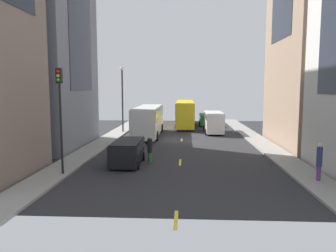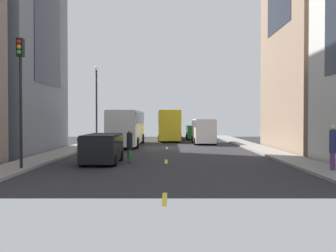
{
  "view_description": "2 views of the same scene",
  "coord_description": "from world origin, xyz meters",
  "px_view_note": "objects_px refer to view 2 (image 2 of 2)",
  "views": [
    {
      "loc": [
        0.36,
        -33.74,
        5.35
      ],
      "look_at": [
        -1.54,
        1.59,
        1.29
      ],
      "focal_mm": 34.58,
      "sensor_mm": 36.0,
      "label": 1
    },
    {
      "loc": [
        0.11,
        -32.92,
        2.6
      ],
      "look_at": [
        -0.05,
        0.97,
        1.94
      ],
      "focal_mm": 39.55,
      "sensor_mm": 36.0,
      "label": 2
    }
  ],
  "objects_px": {
    "traffic_light_near_corner": "(22,79)",
    "streetcar_yellow": "(171,123)",
    "pedestrian_crossing_mid": "(335,146)",
    "car_green_0": "(196,131)",
    "car_black_1": "(104,146)",
    "city_bus_white": "(129,125)",
    "pedestrian_crossing_near": "(131,145)",
    "delivery_van_white": "(205,129)"
  },
  "relations": [
    {
      "from": "traffic_light_near_corner",
      "to": "streetcar_yellow",
      "type": "bearing_deg",
      "value": 74.91
    },
    {
      "from": "pedestrian_crossing_mid",
      "to": "traffic_light_near_corner",
      "type": "relative_size",
      "value": 0.34
    },
    {
      "from": "car_green_0",
      "to": "car_black_1",
      "type": "distance_m",
      "value": 25.76
    },
    {
      "from": "city_bus_white",
      "to": "car_black_1",
      "type": "xyz_separation_m",
      "value": [
        0.13,
        -14.18,
        -1.0
      ]
    },
    {
      "from": "pedestrian_crossing_near",
      "to": "car_black_1",
      "type": "bearing_deg",
      "value": -96.97
    },
    {
      "from": "pedestrian_crossing_mid",
      "to": "city_bus_white",
      "type": "bearing_deg",
      "value": 146.01
    },
    {
      "from": "streetcar_yellow",
      "to": "traffic_light_near_corner",
      "type": "distance_m",
      "value": 28.98
    },
    {
      "from": "city_bus_white",
      "to": "car_green_0",
      "type": "relative_size",
      "value": 2.74
    },
    {
      "from": "car_green_0",
      "to": "city_bus_white",
      "type": "bearing_deg",
      "value": -124.27
    },
    {
      "from": "city_bus_white",
      "to": "traffic_light_near_corner",
      "type": "height_order",
      "value": "traffic_light_near_corner"
    },
    {
      "from": "delivery_van_white",
      "to": "traffic_light_near_corner",
      "type": "bearing_deg",
      "value": -118.64
    },
    {
      "from": "car_black_1",
      "to": "traffic_light_near_corner",
      "type": "xyz_separation_m",
      "value": [
        -3.48,
        -3.28,
        3.58
      ]
    },
    {
      "from": "pedestrian_crossing_mid",
      "to": "traffic_light_near_corner",
      "type": "distance_m",
      "value": 15.54
    },
    {
      "from": "traffic_light_near_corner",
      "to": "city_bus_white",
      "type": "bearing_deg",
      "value": 79.14
    },
    {
      "from": "city_bus_white",
      "to": "delivery_van_white",
      "type": "bearing_deg",
      "value": 19.5
    },
    {
      "from": "streetcar_yellow",
      "to": "car_green_0",
      "type": "xyz_separation_m",
      "value": [
        3.05,
        0.17,
        -1.11
      ]
    },
    {
      "from": "car_green_0",
      "to": "traffic_light_near_corner",
      "type": "relative_size",
      "value": 0.64
    },
    {
      "from": "streetcar_yellow",
      "to": "pedestrian_crossing_near",
      "type": "height_order",
      "value": "streetcar_yellow"
    },
    {
      "from": "car_black_1",
      "to": "pedestrian_crossing_mid",
      "type": "height_order",
      "value": "pedestrian_crossing_mid"
    },
    {
      "from": "car_green_0",
      "to": "pedestrian_crossing_near",
      "type": "bearing_deg",
      "value": -102.95
    },
    {
      "from": "pedestrian_crossing_near",
      "to": "traffic_light_near_corner",
      "type": "relative_size",
      "value": 0.31
    },
    {
      "from": "car_black_1",
      "to": "pedestrian_crossing_near",
      "type": "height_order",
      "value": "pedestrian_crossing_near"
    },
    {
      "from": "city_bus_white",
      "to": "car_black_1",
      "type": "relative_size",
      "value": 2.54
    },
    {
      "from": "pedestrian_crossing_near",
      "to": "city_bus_white",
      "type": "bearing_deg",
      "value": 159.38
    },
    {
      "from": "car_black_1",
      "to": "pedestrian_crossing_near",
      "type": "distance_m",
      "value": 1.63
    },
    {
      "from": "delivery_van_white",
      "to": "car_green_0",
      "type": "distance_m",
      "value": 7.9
    },
    {
      "from": "pedestrian_crossing_mid",
      "to": "pedestrian_crossing_near",
      "type": "distance_m",
      "value": 11.16
    },
    {
      "from": "delivery_van_white",
      "to": "pedestrian_crossing_near",
      "type": "height_order",
      "value": "delivery_van_white"
    },
    {
      "from": "streetcar_yellow",
      "to": "delivery_van_white",
      "type": "distance_m",
      "value": 8.48
    },
    {
      "from": "streetcar_yellow",
      "to": "car_black_1",
      "type": "height_order",
      "value": "streetcar_yellow"
    },
    {
      "from": "streetcar_yellow",
      "to": "car_green_0",
      "type": "relative_size",
      "value": 3.27
    },
    {
      "from": "streetcar_yellow",
      "to": "car_black_1",
      "type": "relative_size",
      "value": 3.02
    },
    {
      "from": "streetcar_yellow",
      "to": "pedestrian_crossing_near",
      "type": "distance_m",
      "value": 24.18
    },
    {
      "from": "car_green_0",
      "to": "pedestrian_crossing_mid",
      "type": "height_order",
      "value": "pedestrian_crossing_mid"
    },
    {
      "from": "city_bus_white",
      "to": "delivery_van_white",
      "type": "relative_size",
      "value": 2.0
    },
    {
      "from": "car_green_0",
      "to": "pedestrian_crossing_near",
      "type": "relative_size",
      "value": 2.06
    },
    {
      "from": "city_bus_white",
      "to": "pedestrian_crossing_mid",
      "type": "height_order",
      "value": "city_bus_white"
    },
    {
      "from": "city_bus_white",
      "to": "pedestrian_crossing_near",
      "type": "relative_size",
      "value": 5.65
    },
    {
      "from": "car_green_0",
      "to": "pedestrian_crossing_mid",
      "type": "bearing_deg",
      "value": -80.9
    },
    {
      "from": "car_green_0",
      "to": "delivery_van_white",
      "type": "bearing_deg",
      "value": -86.72
    },
    {
      "from": "delivery_van_white",
      "to": "car_green_0",
      "type": "relative_size",
      "value": 1.37
    },
    {
      "from": "car_green_0",
      "to": "pedestrian_crossing_near",
      "type": "height_order",
      "value": "pedestrian_crossing_near"
    }
  ]
}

